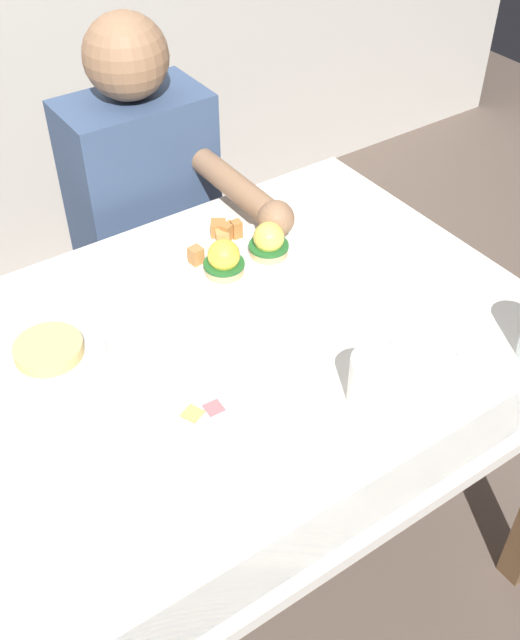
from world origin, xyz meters
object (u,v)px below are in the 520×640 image
object	(u,v)px
fork	(439,349)
diner_person	(151,215)
eggs_benedict_plate	(243,256)
fruit_bowl	(211,422)
coffee_mug	(373,378)
side_plate	(50,353)
dining_table	(233,389)

from	to	relation	value
fork	diner_person	world-z (taller)	diner_person
eggs_benedict_plate	fruit_bowl	world-z (taller)	eggs_benedict_plate
coffee_mug	side_plate	bearing A→B (deg)	135.83
dining_table	side_plate	size ratio (longest dim) A/B	6.00
eggs_benedict_plate	coffee_mug	distance (m)	0.44
dining_table	fork	xyz separation A→B (m)	(0.31, -0.22, 0.11)
fruit_bowl	diner_person	bearing A→B (deg)	69.45
eggs_benedict_plate	coffee_mug	size ratio (longest dim) A/B	2.43
dining_table	fork	distance (m)	0.40
dining_table	fork	bearing A→B (deg)	-34.81
fork	side_plate	world-z (taller)	side_plate
fruit_bowl	side_plate	distance (m)	0.35
eggs_benedict_plate	side_plate	distance (m)	0.44
fruit_bowl	side_plate	bearing A→B (deg)	115.20
dining_table	diner_person	distance (m)	0.62
fork	dining_table	bearing A→B (deg)	145.19
eggs_benedict_plate	fork	bearing A→B (deg)	-69.63
eggs_benedict_plate	diner_person	xyz separation A→B (m)	(-0.01, 0.40, -0.11)
eggs_benedict_plate	fork	distance (m)	0.44
coffee_mug	diner_person	world-z (taller)	diner_person
eggs_benedict_plate	fork	size ratio (longest dim) A/B	2.14
fruit_bowl	fork	bearing A→B (deg)	-8.53
eggs_benedict_plate	coffee_mug	bearing A→B (deg)	-93.67
coffee_mug	fruit_bowl	bearing A→B (deg)	161.75
eggs_benedict_plate	fork	xyz separation A→B (m)	(0.15, -0.42, -0.02)
fruit_bowl	diner_person	distance (m)	0.81
side_plate	coffee_mug	bearing A→B (deg)	-44.17
dining_table	eggs_benedict_plate	bearing A→B (deg)	51.41
coffee_mug	side_plate	xyz separation A→B (m)	(-0.41, 0.40, -0.04)
eggs_benedict_plate	side_plate	world-z (taller)	eggs_benedict_plate
dining_table	coffee_mug	size ratio (longest dim) A/B	10.78
side_plate	diner_person	world-z (taller)	diner_person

